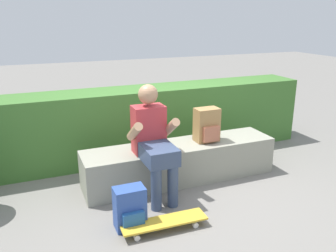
# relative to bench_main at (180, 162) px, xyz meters

# --- Properties ---
(ground_plane) EXTENTS (24.00, 24.00, 0.00)m
(ground_plane) POSITION_rel_bench_main_xyz_m (0.00, -0.35, -0.22)
(ground_plane) COLOR slate
(bench_main) EXTENTS (2.29, 0.51, 0.44)m
(bench_main) POSITION_rel_bench_main_xyz_m (0.00, 0.00, 0.00)
(bench_main) COLOR gray
(bench_main) RESTS_ON ground
(person_skater) EXTENTS (0.49, 0.62, 1.19)m
(person_skater) POSITION_rel_bench_main_xyz_m (-0.42, -0.22, 0.42)
(person_skater) COLOR #B73338
(person_skater) RESTS_ON ground
(skateboard_near_person) EXTENTS (0.81, 0.22, 0.09)m
(skateboard_near_person) POSITION_rel_bench_main_xyz_m (-0.57, -0.90, -0.15)
(skateboard_near_person) COLOR gold
(skateboard_near_person) RESTS_ON ground
(backpack_on_bench) EXTENTS (0.28, 0.23, 0.40)m
(backpack_on_bench) POSITION_rel_bench_main_xyz_m (0.34, -0.01, 0.41)
(backpack_on_bench) COLOR #A37A47
(backpack_on_bench) RESTS_ON bench_main
(backpack_on_ground) EXTENTS (0.28, 0.23, 0.40)m
(backpack_on_ground) POSITION_rel_bench_main_xyz_m (-0.84, -0.75, -0.03)
(backpack_on_ground) COLOR #2D4C99
(backpack_on_ground) RESTS_ON ground
(hedge_row) EXTENTS (5.02, 0.59, 0.95)m
(hedge_row) POSITION_rel_bench_main_xyz_m (-0.30, 0.92, 0.25)
(hedge_row) COLOR #3D6E2D
(hedge_row) RESTS_ON ground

